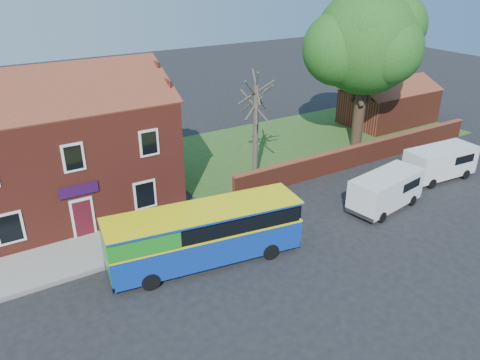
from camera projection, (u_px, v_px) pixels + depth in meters
ground at (272, 266)px, 22.78m from camera, size 120.00×120.00×0.00m
pavement at (95, 251)px, 23.88m from camera, size 18.00×3.50×0.12m
kerb at (105, 268)px, 22.53m from camera, size 18.00×0.15×0.14m
grass_strip at (310, 139)px, 38.96m from camera, size 26.00×12.00×0.04m
shop_building at (59, 154)px, 26.89m from camera, size 12.30×8.13×10.50m
boundary_wall at (363, 153)px, 33.99m from camera, size 22.00×0.38×1.60m
outbuilding at (388, 105)px, 42.55m from camera, size 8.20×5.06×4.17m
bus at (199, 234)px, 22.38m from camera, size 9.70×3.69×2.88m
van_near at (386, 189)px, 27.69m from camera, size 5.20×2.73×2.18m
van_far at (440, 161)px, 31.55m from camera, size 5.14×2.37×2.20m
large_tree at (365, 45)px, 34.71m from camera, size 9.87×7.81×12.04m
bare_tree at (256, 127)px, 30.91m from camera, size 2.59×3.09×6.91m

